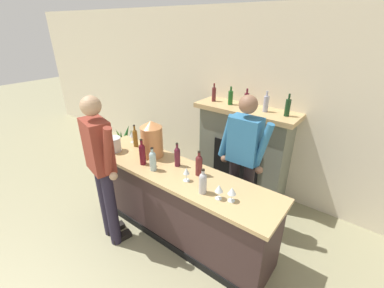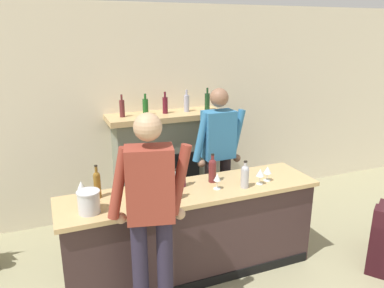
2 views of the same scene
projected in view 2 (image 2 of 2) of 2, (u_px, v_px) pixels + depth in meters
The scene contains 17 objects.
wall_back_panel at pixel (163, 111), 5.03m from camera, with size 12.00×0.07×2.75m.
bar_counter at pixel (192, 231), 3.78m from camera, with size 2.57×0.64×0.93m.
fireplace_stone at pixel (167, 164), 4.98m from camera, with size 1.51×0.52×1.70m.
person_customer at pixel (151, 217), 2.89m from camera, with size 0.65×0.37×1.86m.
person_bartender at pixel (218, 157), 4.35m from camera, with size 0.66×0.31×1.81m.
copper_dispenser at pixel (139, 169), 3.50m from camera, with size 0.28×0.32×0.48m.
ice_bucket_steel at pixel (89, 202), 3.16m from camera, with size 0.20×0.20×0.20m.
wine_bottle_rose_blush at pixel (245, 175), 3.66m from camera, with size 0.08×0.08×0.28m.
wine_bottle_riesling_slim at pixel (182, 174), 3.68m from camera, with size 0.07×0.07×0.30m.
wine_bottle_cabernet_heavy at pixel (175, 186), 3.41m from camera, with size 0.08×0.08×0.29m.
wine_bottle_burgundy_dark at pixel (212, 169), 3.80m from camera, with size 0.08×0.08×0.30m.
wine_bottle_chardonnay_pale at pixel (153, 186), 3.35m from camera, with size 0.08×0.08×0.33m.
wine_bottle_merlot_tall at pixel (97, 183), 3.44m from camera, with size 0.07×0.07×0.32m.
wine_glass_near_bucket at pixel (268, 171), 3.83m from camera, with size 0.08×0.08×0.15m.
wine_glass_front_right at pixel (260, 173), 3.74m from camera, with size 0.08×0.08×0.16m.
wine_glass_by_dispenser at pixel (217, 178), 3.63m from camera, with size 0.07×0.07×0.16m.
wine_glass_mid_counter at pixel (81, 186), 3.44m from camera, with size 0.07×0.07×0.17m.
Camera 2 is at (-1.49, -0.60, 2.42)m, focal length 35.00 mm.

